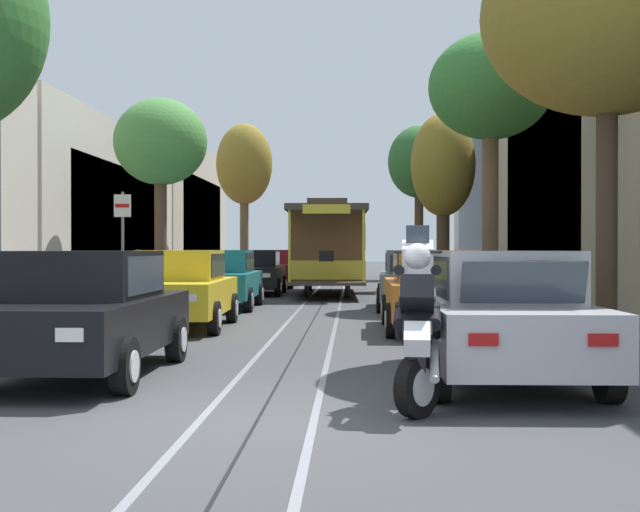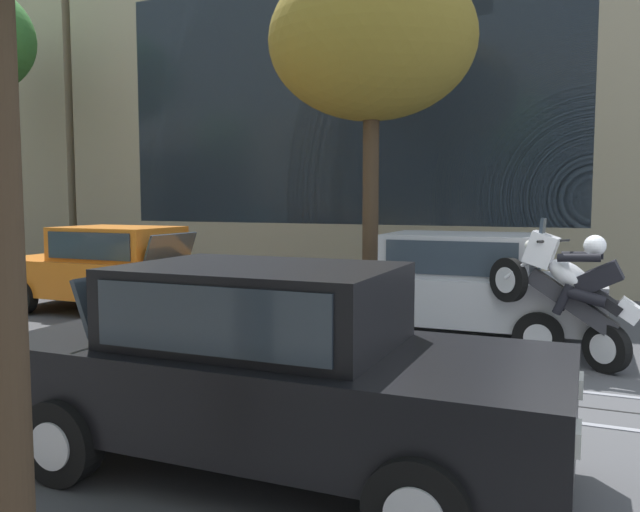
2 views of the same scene
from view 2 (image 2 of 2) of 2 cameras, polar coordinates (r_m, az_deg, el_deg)
The scene contains 5 objects.
parked_car_black_near_left at distance 5.04m, azimuth -4.18°, elevation -9.74°, with size 2.01×4.37×1.58m.
parked_car_silver_near_right at distance 9.75m, azimuth 11.62°, elevation -2.60°, with size 2.03×4.38×1.58m.
parked_car_orange_second_right at distance 12.39m, azimuth -17.84°, elevation -1.11°, with size 2.02×4.37×1.58m.
street_tree_kerb_right_near at distance 12.26m, azimuth 4.61°, elevation 18.42°, with size 3.55×3.80×6.37m.
motorcycle_with_rider at distance 8.43m, azimuth 21.60°, elevation -2.90°, with size 0.55×1.83×1.85m.
Camera 2 is at (-6.82, 0.44, 2.09)m, focal length 36.02 mm.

